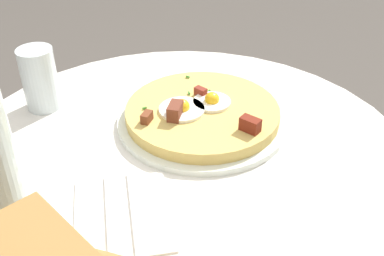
{
  "coord_description": "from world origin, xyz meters",
  "views": [
    {
      "loc": [
        -0.44,
        -0.49,
        1.21
      ],
      "look_at": [
        0.05,
        0.02,
        0.73
      ],
      "focal_mm": 44.59,
      "sensor_mm": 36.0,
      "label": 1
    }
  ],
  "objects_px": {
    "fork": "(135,211)",
    "water_glass": "(40,79)",
    "pizza_plate": "(202,120)",
    "breakfast_pizza": "(202,112)",
    "dining_table": "(182,221)",
    "knife": "(110,214)"
  },
  "relations": [
    {
      "from": "dining_table",
      "to": "fork",
      "type": "height_order",
      "value": "fork"
    },
    {
      "from": "fork",
      "to": "water_glass",
      "type": "bearing_deg",
      "value": 24.39
    },
    {
      "from": "knife",
      "to": "dining_table",
      "type": "bearing_deg",
      "value": -43.04
    },
    {
      "from": "dining_table",
      "to": "fork",
      "type": "distance_m",
      "value": 0.24
    },
    {
      "from": "dining_table",
      "to": "knife",
      "type": "bearing_deg",
      "value": -166.44
    },
    {
      "from": "dining_table",
      "to": "water_glass",
      "type": "bearing_deg",
      "value": 107.13
    },
    {
      "from": "water_glass",
      "to": "fork",
      "type": "bearing_deg",
      "value": -99.02
    },
    {
      "from": "breakfast_pizza",
      "to": "fork",
      "type": "height_order",
      "value": "breakfast_pizza"
    },
    {
      "from": "fork",
      "to": "water_glass",
      "type": "relative_size",
      "value": 1.45
    },
    {
      "from": "dining_table",
      "to": "breakfast_pizza",
      "type": "height_order",
      "value": "breakfast_pizza"
    },
    {
      "from": "dining_table",
      "to": "knife",
      "type": "distance_m",
      "value": 0.25
    },
    {
      "from": "pizza_plate",
      "to": "breakfast_pizza",
      "type": "height_order",
      "value": "breakfast_pizza"
    },
    {
      "from": "dining_table",
      "to": "water_glass",
      "type": "distance_m",
      "value": 0.39
    },
    {
      "from": "pizza_plate",
      "to": "breakfast_pizza",
      "type": "xyz_separation_m",
      "value": [
        -0.0,
        0.0,
        0.02
      ]
    },
    {
      "from": "pizza_plate",
      "to": "knife",
      "type": "xyz_separation_m",
      "value": [
        -0.27,
        -0.08,
        0.0
      ]
    },
    {
      "from": "dining_table",
      "to": "fork",
      "type": "xyz_separation_m",
      "value": [
        -0.15,
        -0.06,
        0.17
      ]
    },
    {
      "from": "fork",
      "to": "dining_table",
      "type": "bearing_deg",
      "value": -33.76
    },
    {
      "from": "breakfast_pizza",
      "to": "fork",
      "type": "xyz_separation_m",
      "value": [
        -0.24,
        -0.1,
        -0.02
      ]
    },
    {
      "from": "pizza_plate",
      "to": "breakfast_pizza",
      "type": "bearing_deg",
      "value": 179.54
    },
    {
      "from": "breakfast_pizza",
      "to": "pizza_plate",
      "type": "bearing_deg",
      "value": -0.46
    },
    {
      "from": "fork",
      "to": "knife",
      "type": "distance_m",
      "value": 0.04
    },
    {
      "from": "breakfast_pizza",
      "to": "water_glass",
      "type": "xyz_separation_m",
      "value": [
        -0.18,
        0.26,
        0.04
      ]
    }
  ]
}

